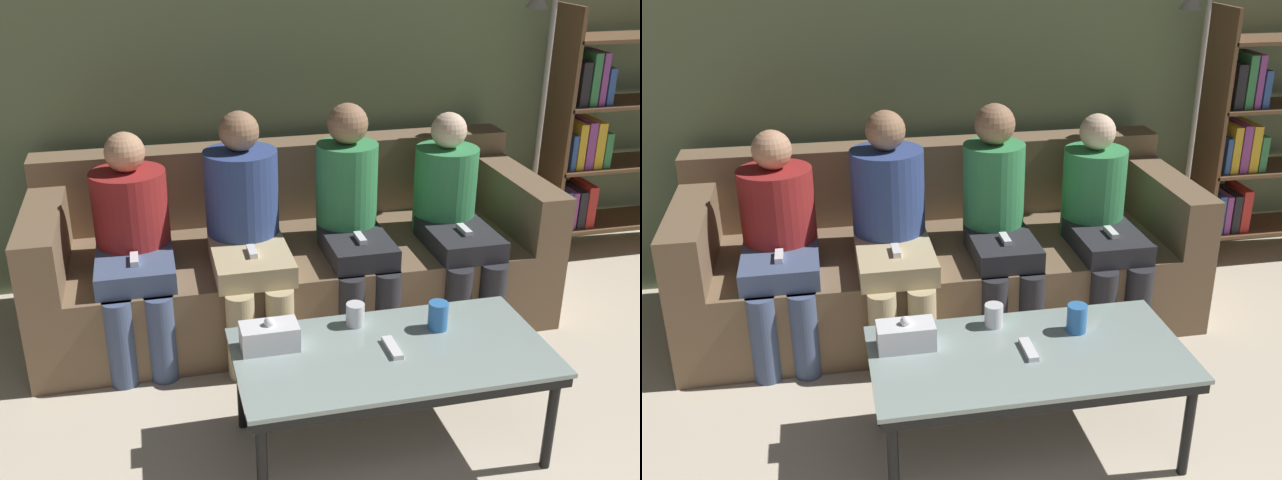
% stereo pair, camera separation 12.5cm
% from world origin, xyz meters
% --- Properties ---
extents(wall_back, '(12.00, 0.06, 2.60)m').
position_xyz_m(wall_back, '(0.00, 4.11, 1.30)').
color(wall_back, '#60704C').
rests_on(wall_back, ground_plane).
extents(couch, '(2.58, 0.97, 0.84)m').
position_xyz_m(couch, '(0.00, 3.56, 0.30)').
color(couch, brown).
rests_on(couch, ground_plane).
extents(coffee_table, '(1.20, 0.62, 0.44)m').
position_xyz_m(coffee_table, '(0.14, 2.33, 0.40)').
color(coffee_table, '#8C9E99').
rests_on(coffee_table, ground_plane).
extents(cup_near_left, '(0.08, 0.08, 0.12)m').
position_xyz_m(cup_near_left, '(0.37, 2.45, 0.50)').
color(cup_near_left, '#3372BF').
rests_on(cup_near_left, coffee_table).
extents(cup_near_right, '(0.07, 0.07, 0.09)m').
position_xyz_m(cup_near_right, '(0.06, 2.55, 0.49)').
color(cup_near_right, silver).
rests_on(cup_near_right, coffee_table).
extents(tissue_box, '(0.22, 0.12, 0.13)m').
position_xyz_m(tissue_box, '(-0.31, 2.46, 0.50)').
color(tissue_box, white).
rests_on(tissue_box, coffee_table).
extents(game_remote, '(0.04, 0.15, 0.02)m').
position_xyz_m(game_remote, '(0.14, 2.33, 0.45)').
color(game_remote, white).
rests_on(game_remote, coffee_table).
extents(bookshelf, '(0.98, 0.32, 1.52)m').
position_xyz_m(bookshelf, '(2.01, 3.88, 0.74)').
color(bookshelf, brown).
rests_on(bookshelf, ground_plane).
extents(standing_lamp, '(0.31, 0.26, 1.82)m').
position_xyz_m(standing_lamp, '(1.49, 3.74, 1.12)').
color(standing_lamp, gray).
rests_on(standing_lamp, ground_plane).
extents(seated_person_left_end, '(0.35, 0.66, 1.06)m').
position_xyz_m(seated_person_left_end, '(-0.79, 3.35, 0.57)').
color(seated_person_left_end, '#47567A').
rests_on(seated_person_left_end, ground_plane).
extents(seated_person_mid_left, '(0.36, 0.72, 1.13)m').
position_xyz_m(seated_person_mid_left, '(-0.26, 3.34, 0.60)').
color(seated_person_mid_left, tan).
rests_on(seated_person_mid_left, ground_plane).
extents(seated_person_mid_right, '(0.31, 0.64, 1.14)m').
position_xyz_m(seated_person_mid_right, '(0.26, 3.34, 0.60)').
color(seated_person_mid_right, '#28282D').
rests_on(seated_person_mid_right, ground_plane).
extents(seated_person_right_end, '(0.32, 0.68, 1.06)m').
position_xyz_m(seated_person_right_end, '(0.79, 3.33, 0.56)').
color(seated_person_right_end, '#28282D').
rests_on(seated_person_right_end, ground_plane).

